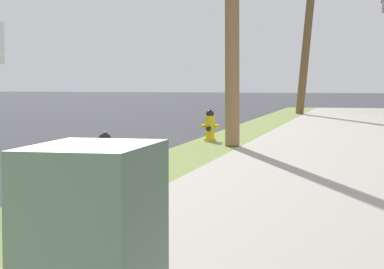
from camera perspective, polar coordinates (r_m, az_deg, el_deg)
fire_hydrant_second at (r=12.36m, az=-5.89°, el=-1.78°), size 0.42×0.38×0.74m
fire_hydrant_third at (r=20.28m, az=1.22°, el=0.50°), size 0.42×0.37×0.74m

